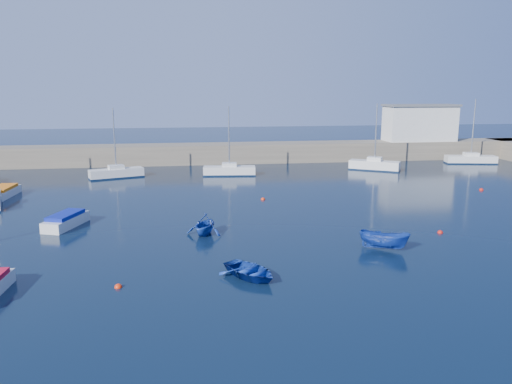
{
  "coord_description": "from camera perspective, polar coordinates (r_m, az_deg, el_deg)",
  "views": [
    {
      "loc": [
        -4.26,
        -22.93,
        10.24
      ],
      "look_at": [
        1.72,
        17.83,
        1.6
      ],
      "focal_mm": 35.0,
      "sensor_mm": 36.0,
      "label": 1
    }
  ],
  "objects": [
    {
      "name": "sailboat_7",
      "position": [
        64.84,
        13.37,
        3.03
      ],
      "size": [
        6.17,
        4.77,
        8.31
      ],
      "rotation": [
        0.0,
        0.0,
        1.01
      ],
      "color": "silver",
      "rests_on": "ground"
    },
    {
      "name": "buoy_1",
      "position": [
        38.32,
        20.3,
        -4.41
      ],
      "size": [
        0.4,
        0.4,
        0.4
      ],
      "primitive_type": "sphere",
      "color": "red",
      "rests_on": "ground"
    },
    {
      "name": "dinghy_left",
      "position": [
        35.52,
        -5.9,
        -3.69
      ],
      "size": [
        3.45,
        3.66,
        1.53
      ],
      "primitive_type": "imported",
      "rotation": [
        0.0,
        0.0,
        -0.4
      ],
      "color": "#163699",
      "rests_on": "ground"
    },
    {
      "name": "dinghy_center",
      "position": [
        27.7,
        -0.67,
        -9.03
      ],
      "size": [
        4.09,
        4.37,
        0.74
      ],
      "primitive_type": "imported",
      "rotation": [
        0.0,
        0.0,
        0.59
      ],
      "color": "#163699",
      "rests_on": "ground"
    },
    {
      "name": "buoy_4",
      "position": [
        55.7,
        24.34,
        0.18
      ],
      "size": [
        0.44,
        0.44,
        0.44
      ],
      "primitive_type": "sphere",
      "color": "red",
      "rests_on": "ground"
    },
    {
      "name": "motorboat_2",
      "position": [
        53.49,
        -26.93,
        0.01
      ],
      "size": [
        1.95,
        4.88,
        0.99
      ],
      "rotation": [
        0.0,
        0.0,
        -0.06
      ],
      "color": "silver",
      "rests_on": "ground"
    },
    {
      "name": "buoy_0",
      "position": [
        27.5,
        -15.46,
        -10.47
      ],
      "size": [
        0.41,
        0.41,
        0.41
      ],
      "primitive_type": "sphere",
      "color": "red",
      "rests_on": "ground"
    },
    {
      "name": "harbor_office",
      "position": [
        77.15,
        18.2,
        7.44
      ],
      "size": [
        10.0,
        4.0,
        5.0
      ],
      "primitive_type": "cube",
      "color": "silver",
      "rests_on": "back_wall"
    },
    {
      "name": "buoy_3",
      "position": [
        46.5,
        0.8,
        -0.88
      ],
      "size": [
        0.4,
        0.4,
        0.4
      ],
      "primitive_type": "sphere",
      "color": "red",
      "rests_on": "ground"
    },
    {
      "name": "motorboat_1",
      "position": [
        40.03,
        -20.91,
        -3.05
      ],
      "size": [
        2.84,
        4.53,
        1.05
      ],
      "rotation": [
        0.0,
        0.0,
        -0.34
      ],
      "color": "silver",
      "rests_on": "ground"
    },
    {
      "name": "ground",
      "position": [
        25.47,
        2.04,
        -11.86
      ],
      "size": [
        220.0,
        220.0,
        0.0
      ],
      "primitive_type": "plane",
      "color": "black",
      "rests_on": "ground"
    },
    {
      "name": "sailboat_5",
      "position": [
        59.89,
        -15.66,
        2.13
      ],
      "size": [
        6.27,
        3.67,
        8.02
      ],
      "rotation": [
        0.0,
        0.0,
        1.92
      ],
      "color": "silver",
      "rests_on": "ground"
    },
    {
      "name": "dinghy_right",
      "position": [
        33.23,
        14.43,
        -5.36
      ],
      "size": [
        3.36,
        2.77,
        1.24
      ],
      "primitive_type": "imported",
      "rotation": [
        0.0,
        0.0,
        0.99
      ],
      "color": "#163699",
      "rests_on": "ground"
    },
    {
      "name": "sailboat_8",
      "position": [
        74.93,
        23.32,
        3.48
      ],
      "size": [
        6.91,
        3.13,
        8.75
      ],
      "rotation": [
        0.0,
        0.0,
        1.37
      ],
      "color": "silver",
      "rests_on": "ground"
    },
    {
      "name": "back_wall",
      "position": [
        69.64,
        -4.78,
        4.42
      ],
      "size": [
        96.0,
        4.5,
        2.6
      ],
      "primitive_type": "cube",
      "color": "#706656",
      "rests_on": "ground"
    },
    {
      "name": "sailboat_6",
      "position": [
        59.45,
        -3.06,
        2.49
      ],
      "size": [
        6.27,
        2.33,
        8.12
      ],
      "rotation": [
        0.0,
        0.0,
        1.47
      ],
      "color": "silver",
      "rests_on": "ground"
    }
  ]
}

